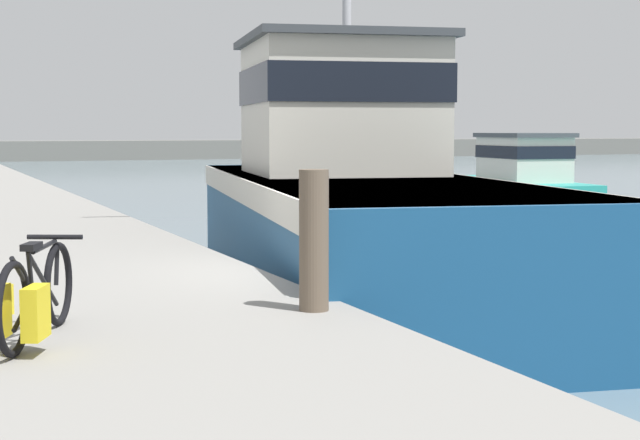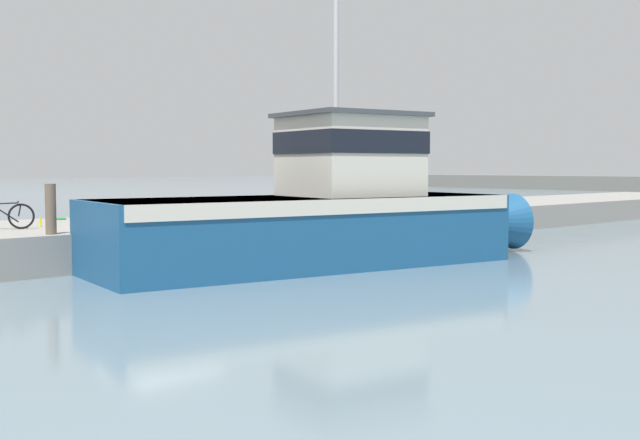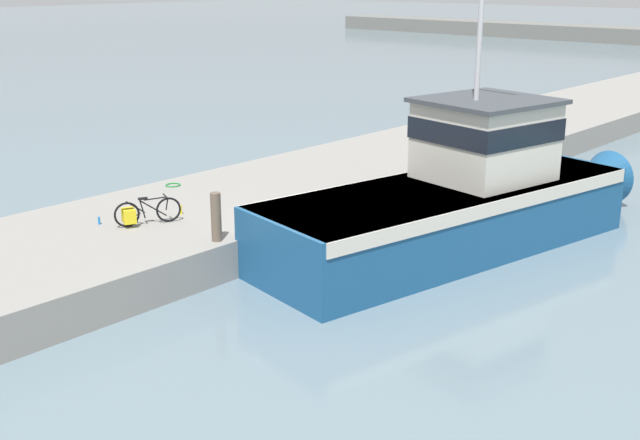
# 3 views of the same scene
# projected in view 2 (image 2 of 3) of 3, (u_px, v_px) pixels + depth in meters

# --- Properties ---
(ground_plane) EXTENTS (320.00, 320.00, 0.00)m
(ground_plane) POSITION_uv_depth(u_px,v_px,m) (159.00, 272.00, 20.09)
(ground_plane) COLOR slate
(dock_pier) EXTENTS (6.27, 80.00, 1.00)m
(dock_pier) POSITION_uv_depth(u_px,v_px,m) (82.00, 241.00, 23.01)
(dock_pier) COLOR gray
(dock_pier) RESTS_ON ground_plane
(fishing_boat_main) EXTENTS (5.58, 13.64, 9.98)m
(fishing_boat_main) POSITION_uv_depth(u_px,v_px,m) (326.00, 211.00, 21.43)
(fishing_boat_main) COLOR navy
(fishing_boat_main) RESTS_ON ground_plane
(mooring_post) EXTENTS (0.26, 0.26, 1.24)m
(mooring_post) POSITION_uv_depth(u_px,v_px,m) (51.00, 209.00, 19.44)
(mooring_post) COLOR brown
(mooring_post) RESTS_ON dock_pier
(hose_coil) EXTENTS (0.47, 0.47, 0.04)m
(hose_coil) POSITION_uv_depth(u_px,v_px,m) (59.00, 219.00, 24.99)
(hose_coil) COLOR #197A2D
(hose_coil) RESTS_ON dock_pier
(water_bottle_by_bike) EXTENTS (0.06, 0.06, 0.26)m
(water_bottle_by_bike) POSITION_uv_depth(u_px,v_px,m) (40.00, 222.00, 21.84)
(water_bottle_by_bike) COLOR yellow
(water_bottle_by_bike) RESTS_ON dock_pier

